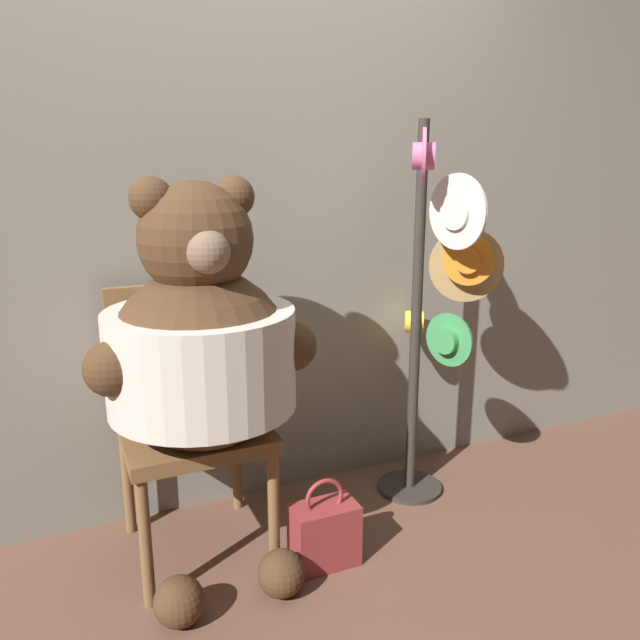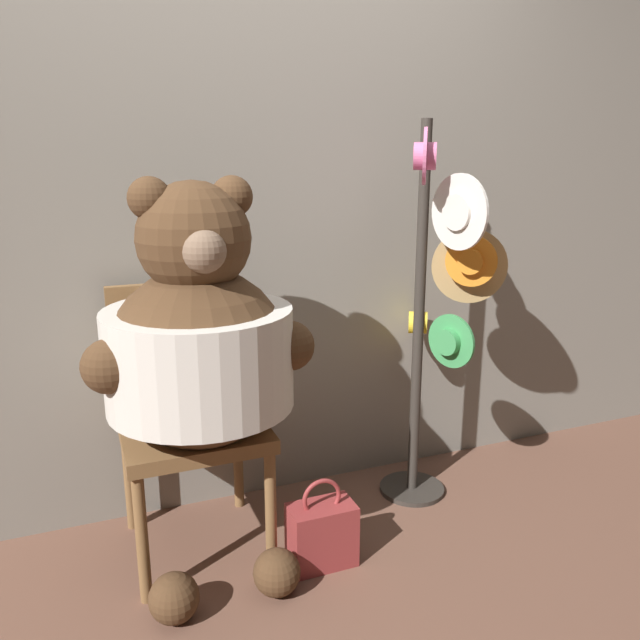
# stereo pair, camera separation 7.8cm
# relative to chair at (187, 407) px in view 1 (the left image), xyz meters

# --- Properties ---
(ground_plane) EXTENTS (14.00, 14.00, 0.00)m
(ground_plane) POSITION_rel_chair_xyz_m (0.23, -0.28, -0.54)
(ground_plane) COLOR brown
(wall_back) EXTENTS (8.00, 0.10, 2.71)m
(wall_back) POSITION_rel_chair_xyz_m (0.23, 0.28, 0.82)
(wall_back) COLOR gray
(wall_back) RESTS_ON ground_plane
(chair) EXTENTS (0.49, 0.52, 0.97)m
(chair) POSITION_rel_chair_xyz_m (0.00, 0.00, 0.00)
(chair) COLOR brown
(chair) RESTS_ON ground_plane
(teddy_bear) EXTENTS (0.75, 0.67, 1.36)m
(teddy_bear) POSITION_rel_chair_xyz_m (0.03, -0.17, 0.27)
(teddy_bear) COLOR #4C331E
(teddy_bear) RESTS_ON ground_plane
(hat_display_rack) EXTENTS (0.44, 0.54, 1.56)m
(hat_display_rack) POSITION_rel_chair_xyz_m (1.00, -0.09, 0.31)
(hat_display_rack) COLOR #332D28
(hat_display_rack) RESTS_ON ground_plane
(handbag_on_ground) EXTENTS (0.23, 0.14, 0.33)m
(handbag_on_ground) POSITION_rel_chair_xyz_m (0.39, -0.34, -0.42)
(handbag_on_ground) COLOR maroon
(handbag_on_ground) RESTS_ON ground_plane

